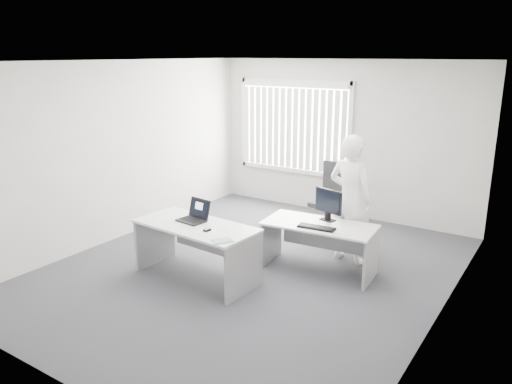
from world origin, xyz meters
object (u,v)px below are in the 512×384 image
Objects in this scene: desk_far at (319,237)px; person at (350,199)px; laptop at (191,211)px; monitor at (328,205)px; office_chair at (330,212)px; desk_near at (196,240)px.

person is (0.20, 0.56, 0.43)m from desk_far.
monitor is at bearing 47.69° from laptop.
desk_far is at bearing 78.47° from person.
person is (0.71, -0.92, 0.55)m from office_chair.
office_chair is 3.26× the size of laptop.
office_chair is 1.49m from monitor.
desk_near is 1.65m from desk_far.
person is at bearing 52.47° from desk_near.
monitor is (1.40, 1.22, 0.01)m from laptop.
desk_near is 3.83× the size of monitor.
desk_near is at bearing -144.24° from desk_far.
office_chair is at bearing 77.79° from laptop.
person reaches higher than monitor.
desk_near is at bearing -18.86° from laptop.
monitor is (0.55, -1.28, 0.54)m from office_chair.
desk_far is 4.31× the size of laptop.
desk_near is 0.92× the size of person.
desk_far is 1.32× the size of office_chair.
desk_far is 0.46m from monitor.
desk_near is at bearing -101.84° from office_chair.
person reaches higher than office_chair.
monitor reaches higher than desk_near.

